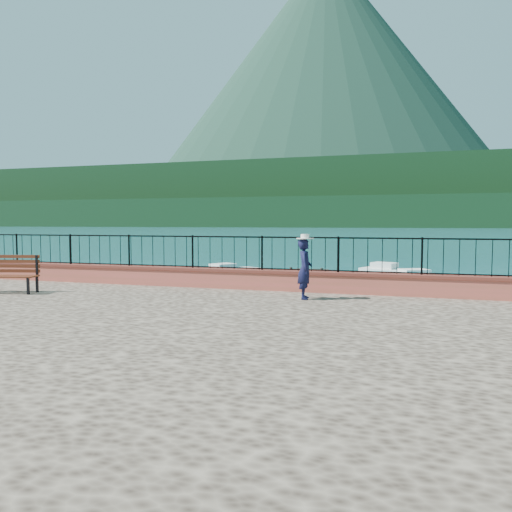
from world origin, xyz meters
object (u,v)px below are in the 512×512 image
Objects in this scene: boat_1 at (424,287)px; boat_3 at (230,269)px; person at (305,269)px; boat_0 at (223,292)px; boat_2 at (424,276)px; boat_4 at (393,269)px; park_bench at (4,282)px.

boat_1 is 1.04× the size of boat_3.
person is at bearing -123.06° from boat_3.
boat_2 is (7.69, 8.56, 0.00)m from boat_0.
boat_4 is at bearing -42.74° from boat_3.
park_bench is 16.26m from boat_3.
park_bench is 0.51× the size of boat_4.
person is 17.76m from boat_4.
boat_3 is (-10.74, 0.45, 0.00)m from boat_2.
person is 16.67m from boat_3.
park_bench is 19.46m from boat_2.
person is 0.40× the size of boat_2.
boat_4 is (6.04, 11.88, 0.00)m from boat_0.
boat_4 is at bearing 87.56° from boat_2.
park_bench is at bearing -152.25° from boat_0.
boat_2 is (11.37, 15.76, -1.11)m from park_bench.
boat_4 is at bearing -16.25° from person.
boat_2 is (3.16, 14.32, -1.57)m from person.
boat_1 is at bearing -55.44° from boat_4.
boat_3 is at bearing -139.24° from boat_4.
person reaches higher than boat_3.
boat_0 is 1.09× the size of boat_1.
boat_4 is at bearing 97.69° from boat_1.
boat_0 and boat_4 have the same top height.
park_bench is 8.34m from person.
boat_4 is (-1.57, 7.89, 0.00)m from boat_1.
park_bench is 15.93m from boat_1.
boat_1 is at bearing 31.52° from park_bench.
boat_3 is (0.63, 16.21, -1.11)m from park_bench.
boat_0 is 13.32m from boat_4.
boat_0 is at bearing -155.97° from boat_1.
boat_1 is 8.05m from boat_4.
boat_2 is at bearing -40.22° from boat_4.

